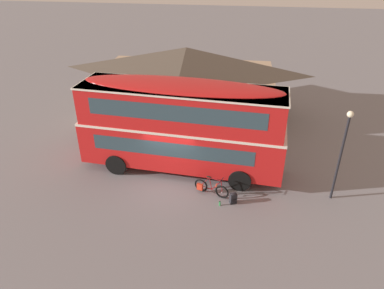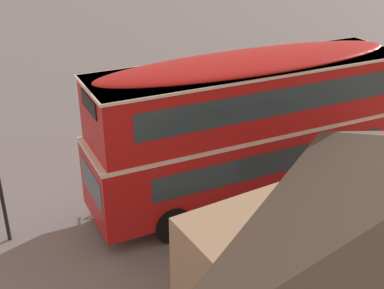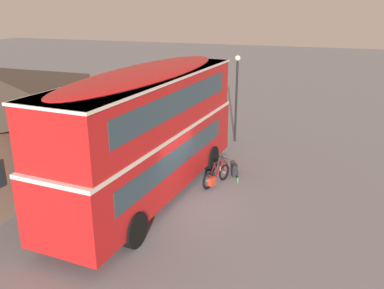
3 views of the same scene
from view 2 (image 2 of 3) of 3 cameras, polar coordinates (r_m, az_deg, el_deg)
name	(u,v)px [view 2 (image 2 of 3)]	position (r m, az deg, el deg)	size (l,w,h in m)	color
ground_plane	(236,177)	(18.03, 4.94, -3.70)	(120.00, 120.00, 0.00)	slate
double_decker_bus	(249,123)	(15.76, 6.51, 2.44)	(10.37, 3.26, 4.79)	black
touring_bicycle	(172,173)	(17.49, -2.23, -3.21)	(1.69, 0.72, 0.99)	black
backpack_on_ground	(137,177)	(17.51, -6.23, -3.67)	(0.37, 0.34, 0.55)	black
water_bottle_green_metal	(149,174)	(18.01, -4.86, -3.31)	(0.08, 0.08, 0.24)	green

